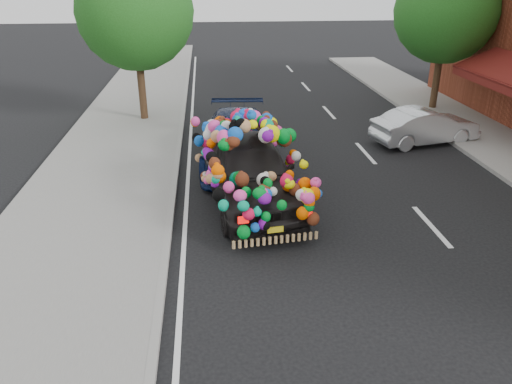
% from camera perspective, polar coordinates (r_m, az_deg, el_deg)
% --- Properties ---
extents(ground, '(100.00, 100.00, 0.00)m').
position_cam_1_polar(ground, '(11.10, 2.20, -4.79)').
color(ground, black).
rests_on(ground, ground).
extents(sidewalk, '(4.00, 60.00, 0.12)m').
position_cam_1_polar(sidewalk, '(11.36, -19.92, -5.30)').
color(sidewalk, gray).
rests_on(sidewalk, ground).
extents(kerb, '(0.15, 60.00, 0.13)m').
position_cam_1_polar(kerb, '(11.02, -10.03, -5.02)').
color(kerb, gray).
rests_on(kerb, ground).
extents(lane_markings, '(6.00, 50.00, 0.01)m').
position_cam_1_polar(lane_markings, '(12.09, 19.39, -3.67)').
color(lane_markings, silver).
rests_on(lane_markings, ground).
extents(tree_near_sidewalk, '(4.20, 4.20, 6.13)m').
position_cam_1_polar(tree_near_sidewalk, '(19.32, -13.69, 19.46)').
color(tree_near_sidewalk, '#332114').
rests_on(tree_near_sidewalk, ground).
extents(tree_far_b, '(4.00, 4.00, 5.90)m').
position_cam_1_polar(tree_far_b, '(21.81, 20.92, 18.73)').
color(tree_far_b, '#332114').
rests_on(tree_far_b, ground).
extents(plush_art_car, '(2.98, 5.34, 2.31)m').
position_cam_1_polar(plush_art_car, '(12.15, -0.83, 4.04)').
color(plush_art_car, black).
rests_on(plush_art_car, ground).
extents(navy_sedan, '(2.39, 5.17, 1.46)m').
position_cam_1_polar(navy_sedan, '(14.89, -2.14, 5.94)').
color(navy_sedan, '#071233').
rests_on(navy_sedan, ground).
extents(silver_hatchback, '(3.77, 2.01, 1.18)m').
position_cam_1_polar(silver_hatchback, '(17.68, 18.78, 7.13)').
color(silver_hatchback, silver).
rests_on(silver_hatchback, ground).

